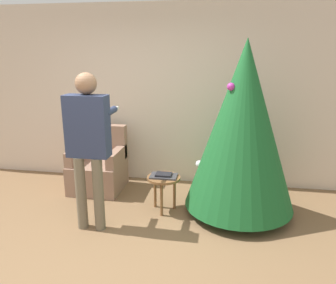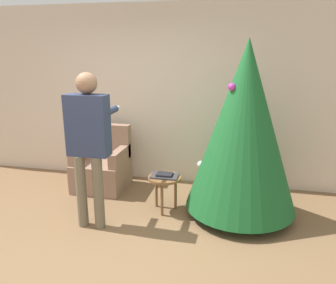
# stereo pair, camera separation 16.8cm
# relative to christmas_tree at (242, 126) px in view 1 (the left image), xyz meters

# --- Properties ---
(ground_plane) EXTENTS (14.00, 14.00, 0.00)m
(ground_plane) POSITION_rel_christmas_tree_xyz_m (-1.37, -1.26, -1.14)
(ground_plane) COLOR brown
(wall_back) EXTENTS (8.00, 0.06, 2.70)m
(wall_back) POSITION_rel_christmas_tree_xyz_m (-1.37, 0.97, 0.21)
(wall_back) COLOR beige
(wall_back) RESTS_ON ground_plane
(christmas_tree) EXTENTS (1.36, 1.36, 2.17)m
(christmas_tree) POSITION_rel_christmas_tree_xyz_m (0.00, 0.00, 0.00)
(christmas_tree) COLOR brown
(christmas_tree) RESTS_ON ground_plane
(armchair) EXTENTS (0.73, 0.71, 0.93)m
(armchair) POSITION_rel_christmas_tree_xyz_m (-2.04, 0.45, -0.81)
(armchair) COLOR #93705B
(armchair) RESTS_ON ground_plane
(person_standing) EXTENTS (0.48, 0.57, 1.80)m
(person_standing) POSITION_rel_christmas_tree_xyz_m (-1.70, -0.63, -0.04)
(person_standing) COLOR #6B604C
(person_standing) RESTS_ON ground_plane
(side_stool) EXTENTS (0.43, 0.43, 0.47)m
(side_stool) POSITION_rel_christmas_tree_xyz_m (-0.95, -0.11, -0.74)
(side_stool) COLOR brown
(side_stool) RESTS_ON ground_plane
(laptop) EXTENTS (0.34, 0.23, 0.02)m
(laptop) POSITION_rel_christmas_tree_xyz_m (-0.95, -0.11, -0.66)
(laptop) COLOR #38383D
(laptop) RESTS_ON side_stool
(book) EXTENTS (0.20, 0.16, 0.02)m
(book) POSITION_rel_christmas_tree_xyz_m (-0.95, -0.11, -0.64)
(book) COLOR black
(book) RESTS_ON laptop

